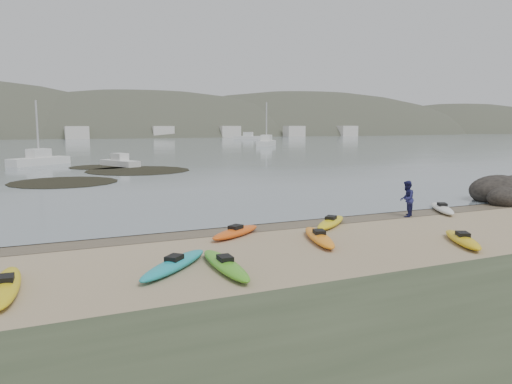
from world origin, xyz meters
name	(u,v)px	position (x,y,z in m)	size (l,w,h in m)	color
ground	(256,225)	(0.00, 0.00, 0.00)	(600.00, 600.00, 0.00)	tan
wet_sand	(259,226)	(0.00, -0.30, 0.00)	(60.00, 60.00, 0.00)	brown
water	(46,132)	(0.00, 300.00, 0.01)	(1200.00, 1200.00, 0.00)	slate
kayaks	(291,241)	(-0.37, -3.99, 0.17)	(21.63, 8.90, 0.34)	orange
person_east	(407,199)	(7.54, -1.15, 0.89)	(0.86, 0.67, 1.77)	navy
rock_cluster	(509,196)	(16.67, 0.46, 0.25)	(5.37, 3.96, 1.86)	black
kelp_mats	(109,173)	(-2.51, 27.27, 0.03)	(16.26, 20.52, 0.04)	black
moored_boats	(121,145)	(7.30, 80.62, 0.59)	(103.42, 90.45, 1.30)	silver
far_hills	(154,172)	(39.38, 193.97, -15.93)	(550.00, 135.00, 80.00)	#384235
far_town	(82,133)	(6.00, 145.00, 2.00)	(199.00, 5.00, 4.00)	beige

